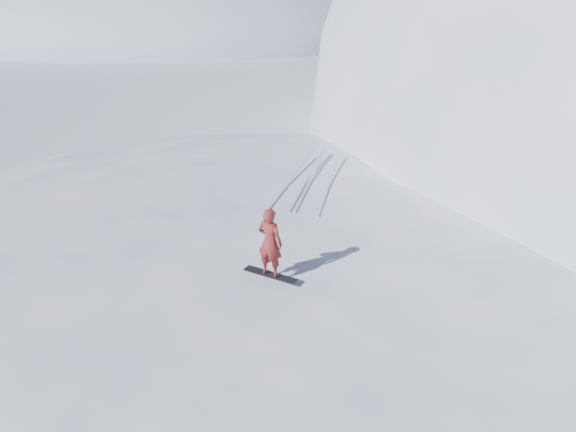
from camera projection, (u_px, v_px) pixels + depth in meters
name	position (u px, v px, depth m)	size (l,w,h in m)	color
ground	(287.00, 336.00, 14.90)	(400.00, 400.00, 0.00)	white
near_ridge	(357.00, 289.00, 17.01)	(36.00, 28.00, 4.80)	white
far_ridge_a	(45.00, 21.00, 90.70)	(120.00, 70.00, 28.00)	white
far_ridge_c	(327.00, 5.00, 120.99)	(140.00, 90.00, 36.00)	white
wind_bumps	(299.00, 292.00, 16.86)	(16.00, 14.40, 1.00)	white
snowboard	(270.00, 275.00, 13.09)	(1.36, 0.25, 0.02)	black
snowboarder	(270.00, 242.00, 12.74)	(0.61, 0.40, 1.68)	maroon
vapor_plume	(54.00, 34.00, 74.35)	(11.29, 9.03, 7.90)	white
board_tracks	(311.00, 176.00, 18.98)	(2.49, 5.94, 0.04)	silver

